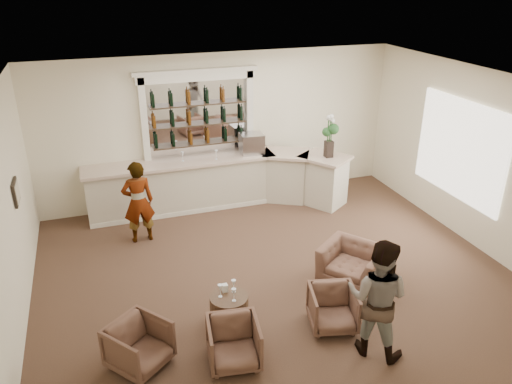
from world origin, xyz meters
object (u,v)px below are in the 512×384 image
(guest, at_px, (377,298))
(armchair_center, at_px, (234,343))
(cocktail_table, at_px, (229,310))
(armchair_far, at_px, (352,265))
(bar_counter, at_px, (221,182))
(flower_vase, at_px, (330,133))
(espresso_machine, at_px, (252,144))
(sommelier, at_px, (138,202))
(armchair_left, at_px, (139,345))
(armchair_right, at_px, (333,308))

(guest, distance_m, armchair_center, 2.01)
(cocktail_table, relative_size, armchair_far, 0.57)
(bar_counter, height_order, armchair_far, bar_counter)
(guest, height_order, flower_vase, flower_vase)
(flower_vase, bearing_deg, bar_counter, 163.44)
(espresso_machine, bearing_deg, armchair_far, -78.11)
(sommelier, bearing_deg, cocktail_table, 103.49)
(guest, relative_size, armchair_left, 2.41)
(guest, distance_m, espresso_machine, 5.29)
(guest, bearing_deg, armchair_left, 31.74)
(bar_counter, bearing_deg, espresso_machine, 7.55)
(sommelier, bearing_deg, flower_vase, -179.23)
(guest, bearing_deg, flower_vase, -63.06)
(armchair_left, distance_m, flower_vase, 6.07)
(bar_counter, xyz_separation_m, armchair_right, (0.48, -4.53, -0.26))
(sommelier, xyz_separation_m, armchair_left, (-0.44, -3.44, -0.49))
(cocktail_table, distance_m, armchair_right, 1.53)
(armchair_left, relative_size, armchair_right, 1.05)
(cocktail_table, distance_m, espresso_machine, 4.58)
(cocktail_table, relative_size, sommelier, 0.35)
(bar_counter, relative_size, armchair_right, 8.29)
(sommelier, height_order, espresso_machine, sommelier)
(guest, relative_size, flower_vase, 1.82)
(sommelier, bearing_deg, guest, 118.87)
(espresso_machine, height_order, flower_vase, flower_vase)
(cocktail_table, distance_m, armchair_left, 1.43)
(sommelier, bearing_deg, armchair_center, 97.82)
(armchair_far, bearing_deg, flower_vase, 124.92)
(guest, height_order, armchair_right, guest)
(espresso_machine, relative_size, flower_vase, 0.53)
(armchair_left, bearing_deg, cocktail_table, -20.77)
(cocktail_table, xyz_separation_m, armchair_far, (2.27, 0.41, 0.08))
(armchair_center, height_order, armchair_far, armchair_far)
(bar_counter, relative_size, sommelier, 3.48)
(armchair_right, height_order, armchair_far, armchair_far)
(bar_counter, bearing_deg, guest, -81.43)
(armchair_center, relative_size, armchair_right, 1.02)
(cocktail_table, relative_size, armchair_left, 0.79)
(sommelier, xyz_separation_m, armchair_far, (3.20, -2.61, -0.49))
(guest, bearing_deg, armchair_far, -63.80)
(armchair_far, bearing_deg, sommelier, -166.41)
(armchair_right, bearing_deg, flower_vase, 78.96)
(armchair_left, xyz_separation_m, flower_vase, (4.58, 3.76, 1.35))
(guest, xyz_separation_m, armchair_left, (-3.10, 0.74, -0.54))
(bar_counter, relative_size, flower_vase, 6.00)
(cocktail_table, distance_m, armchair_center, 0.80)
(armchair_left, relative_size, armchair_center, 1.03)
(armchair_left, bearing_deg, guest, -51.66)
(bar_counter, xyz_separation_m, cocktail_table, (-0.95, -4.00, -0.32))
(armchair_left, bearing_deg, espresso_machine, 17.61)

